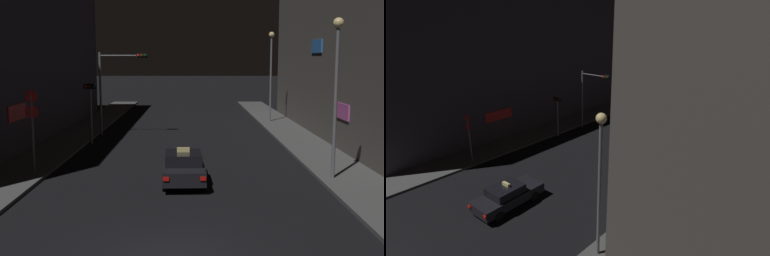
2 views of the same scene
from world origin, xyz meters
TOP-DOWN VIEW (x-y plane):
  - sidewalk_left at (-7.79, 23.77)m, footprint 3.01×51.53m
  - sidewalk_right at (7.79, 23.77)m, footprint 3.01×51.53m
  - building_facade_right at (12.56, 21.99)m, footprint 6.62×31.83m
  - taxi at (0.15, 8.47)m, footprint 1.98×4.52m
  - traffic_light_overhead at (-4.84, 22.53)m, footprint 3.49×0.42m
  - traffic_light_left_kerb at (-6.04, 18.90)m, footprint 0.80×0.42m
  - sign_pole_left at (-7.06, 10.21)m, footprint 0.63×0.10m
  - street_lamp_near_block at (6.91, 8.80)m, footprint 0.47×0.47m
  - street_lamp_far_block at (7.30, 29.73)m, footprint 0.48×0.48m

SIDE VIEW (x-z plane):
  - sidewalk_left at x=-7.79m, z-range 0.00..0.16m
  - sidewalk_right at x=7.79m, z-range 0.00..0.16m
  - taxi at x=0.15m, z-range -0.07..1.55m
  - sign_pole_left at x=-7.06m, z-range 0.58..4.46m
  - traffic_light_left_kerb at x=-6.04m, z-range 0.85..4.84m
  - traffic_light_overhead at x=-4.84m, z-range 1.24..7.22m
  - street_lamp_near_block at x=6.91m, z-range 1.28..8.41m
  - street_lamp_far_block at x=7.30m, z-range 1.34..8.96m
  - building_facade_right at x=12.56m, z-range 0.00..13.85m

